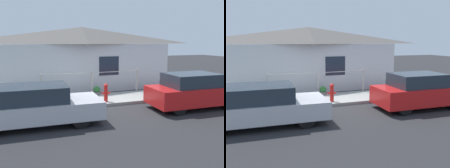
% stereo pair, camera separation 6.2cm
% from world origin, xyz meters
% --- Properties ---
extents(ground_plane, '(60.00, 60.00, 0.00)m').
position_xyz_m(ground_plane, '(0.00, 0.00, 0.00)').
color(ground_plane, '#262628').
extents(sidewalk, '(24.00, 2.12, 0.13)m').
position_xyz_m(sidewalk, '(0.00, 1.06, 0.06)').
color(sidewalk, gray).
rests_on(sidewalk, ground_plane).
extents(house, '(10.03, 2.23, 3.47)m').
position_xyz_m(house, '(0.00, 3.88, 2.79)').
color(house, silver).
rests_on(house, ground_plane).
extents(fence, '(4.90, 0.10, 1.12)m').
position_xyz_m(fence, '(0.00, 1.97, 0.75)').
color(fence, '#999993').
rests_on(fence, sidewalk).
extents(car_left, '(4.29, 1.91, 1.32)m').
position_xyz_m(car_left, '(-2.86, -1.34, 0.66)').
color(car_left, '#B7B7BC').
rests_on(car_left, ground_plane).
extents(car_right, '(3.76, 1.75, 1.43)m').
position_xyz_m(car_right, '(3.36, -1.34, 0.71)').
color(car_right, red).
rests_on(car_right, ground_plane).
extents(fire_hydrant, '(0.39, 0.18, 0.79)m').
position_xyz_m(fire_hydrant, '(0.17, 0.39, 0.54)').
color(fire_hydrant, red).
rests_on(fire_hydrant, sidewalk).
extents(potted_plant_near_hydrant, '(0.32, 0.32, 0.44)m').
position_xyz_m(potted_plant_near_hydrant, '(0.18, 1.78, 0.34)').
color(potted_plant_near_hydrant, slate).
rests_on(potted_plant_near_hydrant, sidewalk).
extents(potted_plant_by_fence, '(0.44, 0.44, 0.57)m').
position_xyz_m(potted_plant_by_fence, '(-2.30, 1.83, 0.46)').
color(potted_plant_by_fence, slate).
rests_on(potted_plant_by_fence, sidewalk).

